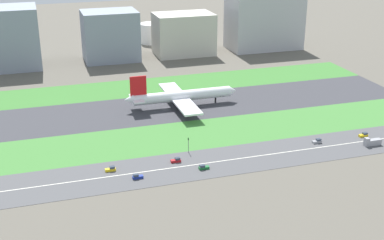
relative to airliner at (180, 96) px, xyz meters
The scene contains 19 objects.
ground_plane 10.25m from the airliner, behind, with size 800.00×800.00×0.00m, color #5B564C.
runway 10.22m from the airliner, behind, with size 280.00×46.00×0.10m, color #38383D.
grass_median_north 42.25m from the airliner, 101.23° to the left, with size 280.00×36.00×0.10m, color #3D7A33.
grass_median_south 42.25m from the airliner, 101.23° to the right, with size 280.00×36.00×0.10m, color #427F38.
highway 73.71m from the airliner, 96.36° to the right, with size 280.00×28.00×0.10m, color #4C4C4F.
highway_centerline 73.71m from the airliner, 96.36° to the right, with size 266.00×0.50×0.01m, color silver.
airliner is the anchor object (origin of this frame).
car_4 88.10m from the airliner, 117.50° to the right, with size 4.40×1.80×2.00m.
car_2 84.47m from the airliner, 126.23° to the right, with size 4.40×1.80×2.00m.
car_0 71.44m from the airliner, 107.35° to the right, with size 4.40×1.80×2.00m.
car_3 79.11m from the airliner, 98.80° to the right, with size 4.40×1.80×2.00m.
car_1 100.21m from the airliner, 42.81° to the right, with size 4.40×1.80×2.00m.
truck_0 105.54m from the airliner, 47.71° to the right, with size 8.40×2.50×4.00m.
car_5 83.41m from the airliner, 54.78° to the right, with size 4.40×1.80×2.00m.
traffic_light 61.49m from the airliner, 102.48° to the right, with size 0.36×0.50×7.20m.
hangar_building 116.35m from the airliner, 99.97° to the left, with size 39.55×29.83×36.14m, color gray.
office_tower 119.94m from the airliner, 72.44° to the left, with size 44.21×28.93×31.36m, color beige.
cargo_warehouse 154.34m from the airliner, 47.91° to the left, with size 57.03×31.59×42.00m, color #B2B2B7.
fuel_tank_west 160.44m from the airliner, 82.36° to the left, with size 20.09×20.09×16.39m, color silver.
Camera 1 is at (-67.85, -266.46, 100.36)m, focal length 49.00 mm.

